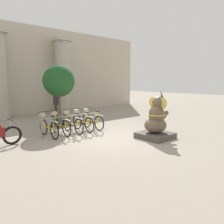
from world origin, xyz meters
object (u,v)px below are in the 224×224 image
Objects in this scene: bicycle_2 at (72,124)px; bicycle_3 at (83,122)px; bicycle_4 at (92,120)px; potted_tree at (59,83)px; bicycle_1 at (60,125)px; person_pedestrian at (56,102)px; bicycle_0 at (48,127)px; elephant_statue at (156,122)px.

bicycle_2 is 0.57m from bicycle_3.
bicycle_4 is 2.58m from potted_tree.
bicycle_1 is 4.94m from person_pedestrian.
potted_tree is (-1.23, -2.76, 1.26)m from person_pedestrian.
potted_tree is (1.46, 1.71, 1.79)m from bicycle_0.
person_pedestrian reaches higher than bicycle_2.
person_pedestrian is (2.69, 4.48, 0.52)m from bicycle_0.
elephant_statue is (3.21, -3.01, 0.24)m from bicycle_0.
bicycle_2 is 1.00× the size of bicycle_3.
bicycle_2 is at bearing -5.16° from bicycle_1.
bicycle_2 is 1.07× the size of person_pedestrian.
bicycle_0 is 2.26m from bicycle_4.
bicycle_3 is 1.07× the size of person_pedestrian.
bicycle_0 is 1.00× the size of bicycle_3.
bicycle_2 is 1.00× the size of bicycle_4.
bicycle_2 is 3.66m from elephant_statue.
bicycle_1 is (0.57, 0.04, 0.00)m from bicycle_0.
bicycle_0 is 2.87m from potted_tree.
bicycle_1 and bicycle_4 have the same top height.
potted_tree reaches higher than bicycle_3.
bicycle_1 is at bearing 130.83° from elephant_statue.
bicycle_1 is 1.07× the size of person_pedestrian.
bicycle_3 is at bearing -178.42° from bicycle_4.
person_pedestrian is at bearing 77.48° from bicycle_3.
person_pedestrian reaches higher than bicycle_4.
bicycle_2 and bicycle_4 have the same top height.
bicycle_3 is 1.00× the size of bicycle_4.
potted_tree reaches higher than bicycle_0.
bicycle_3 is 0.55× the size of potted_tree.
elephant_statue reaches higher than person_pedestrian.
elephant_statue is at bearing -69.72° from potted_tree.
bicycle_4 is 3.20m from elephant_statue.
bicycle_1 is 1.70m from bicycle_4.
elephant_statue reaches higher than bicycle_3.
bicycle_4 is (1.13, 0.05, 0.00)m from bicycle_2.
bicycle_3 is at bearing -82.04° from potted_tree.
potted_tree is at bearing 97.96° from bicycle_3.
bicycle_0 is 5.25m from person_pedestrian.
bicycle_2 is (0.57, -0.05, 0.00)m from bicycle_1.
bicycle_3 and bicycle_4 have the same top height.
bicycle_1 is 4.05m from elephant_statue.
person_pedestrian reaches higher than bicycle_1.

